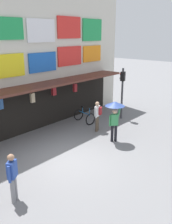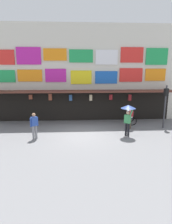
# 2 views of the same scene
# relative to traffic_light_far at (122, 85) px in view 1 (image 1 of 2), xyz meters

# --- Properties ---
(ground_plane) EXTENTS (80.00, 80.00, 0.00)m
(ground_plane) POSITION_rel_traffic_light_far_xyz_m (-6.13, -1.37, -2.14)
(ground_plane) COLOR slate
(shopfront) EXTENTS (18.00, 2.60, 8.00)m
(shopfront) POSITION_rel_traffic_light_far_xyz_m (-6.13, 3.20, 1.82)
(shopfront) COLOR beige
(shopfront) RESTS_ON ground
(traffic_light_far) EXTENTS (0.33, 0.35, 3.20)m
(traffic_light_far) POSITION_rel_traffic_light_far_xyz_m (0.00, 0.00, 0.00)
(traffic_light_far) COLOR #38383D
(traffic_light_far) RESTS_ON ground
(bicycle_parked) EXTENTS (0.88, 1.25, 1.05)m
(bicycle_parked) POSITION_rel_traffic_light_far_xyz_m (-2.11, 1.25, -1.75)
(bicycle_parked) COLOR black
(bicycle_parked) RESTS_ON ground
(pedestrian_in_green) EXTENTS (0.50, 0.44, 1.68)m
(pedestrian_in_green) POSITION_rel_traffic_light_far_xyz_m (-2.66, -0.19, -1.16)
(pedestrian_in_green) COLOR brown
(pedestrian_in_green) RESTS_ON ground
(pedestrian_in_yellow) EXTENTS (0.45, 0.38, 1.68)m
(pedestrian_in_yellow) POSITION_rel_traffic_light_far_xyz_m (-9.21, -1.95, -1.19)
(pedestrian_in_yellow) COLOR gray
(pedestrian_in_yellow) RESTS_ON ground
(pedestrian_with_umbrella) EXTENTS (0.96, 0.96, 2.08)m
(pedestrian_with_umbrella) POSITION_rel_traffic_light_far_xyz_m (-3.24, -1.69, -0.50)
(pedestrian_with_umbrella) COLOR black
(pedestrian_with_umbrella) RESTS_ON ground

